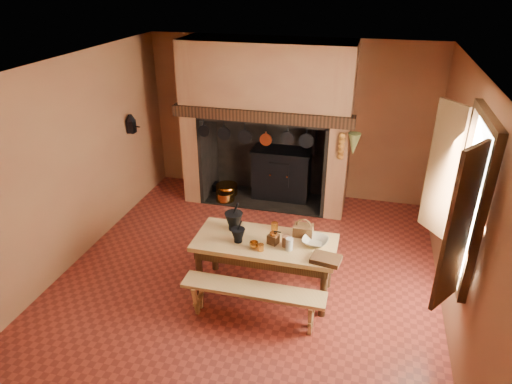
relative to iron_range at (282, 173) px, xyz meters
The scene contains 28 objects.
floor 2.50m from the iron_range, 89.02° to the right, with size 5.50×5.50×0.00m, color maroon.
ceiling 3.37m from the iron_range, 89.02° to the right, with size 5.50×5.50×0.00m, color silver.
back_wall 0.97m from the iron_range, 82.10° to the left, with size 5.00×0.02×2.80m, color brown.
wall_left 3.59m from the iron_range, 135.12° to the right, with size 0.02×5.50×2.80m, color brown.
wall_right 3.65m from the iron_range, 43.91° to the right, with size 0.02×5.50×2.80m, color brown.
wall_front 5.28m from the iron_range, 89.54° to the right, with size 5.00×0.02×2.80m, color brown.
chimney_breast 1.36m from the iron_range, 151.95° to the right, with size 2.95×0.96×2.80m.
iron_range is the anchor object (origin of this frame).
hearth_pans 1.10m from the iron_range, 167.25° to the right, with size 0.51×0.62×0.20m.
hanging_pans 1.12m from the iron_range, 115.02° to the right, with size 1.92×0.29×0.27m.
onion_string 1.49m from the iron_range, 32.25° to the right, with size 0.12×0.10×0.46m, color #A6611E, non-canonical shape.
herb_bunch 1.65m from the iron_range, 28.28° to the right, with size 0.20×0.20×0.35m, color brown.
window 3.91m from the iron_range, 49.98° to the right, with size 0.39×1.75×1.76m.
wall_coffee_mill 2.74m from the iron_range, 159.32° to the right, with size 0.23×0.16×0.31m.
work_table 2.73m from the iron_range, 83.06° to the right, with size 1.76×0.78×0.76m.
bench_front 3.31m from the iron_range, 84.29° to the right, with size 1.69×0.30×0.48m.
bench_back 2.12m from the iron_range, 81.03° to the right, with size 1.47×0.26×0.41m.
mortar_large 2.57m from the iron_range, 92.84° to the right, with size 0.24×0.24×0.40m.
mortar_small 2.83m from the iron_range, 89.80° to the right, with size 0.18×0.18×0.30m.
coffee_grinder 2.79m from the iron_range, 80.91° to the right, with size 0.18×0.15×0.19m.
brass_mug_a 2.96m from the iron_range, 83.63° to the right, with size 0.08×0.08×0.09m, color #B16F28.
brass_mug_b 2.47m from the iron_range, 80.97° to the right, with size 0.09×0.09×0.10m, color #B16F28.
mixing_bowl 2.80m from the iron_range, 70.35° to the right, with size 0.32×0.32×0.08m, color tan.
stoneware_crock 2.84m from the iron_range, 77.66° to the right, with size 0.11×0.11×0.14m, color brown.
glass_jar 2.92m from the iron_range, 76.99° to the right, with size 0.09×0.09×0.16m, color beige.
wicker_basket 2.59m from the iron_range, 72.76° to the right, with size 0.25×0.18×0.23m.
wooden_tray 3.17m from the iron_range, 69.45° to the right, with size 0.33×0.24×0.06m, color #3B2713.
brass_cup 2.92m from the iron_range, 85.36° to the right, with size 0.11×0.11×0.09m, color #B16F28.
Camera 1 is at (1.37, -4.93, 3.80)m, focal length 32.00 mm.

